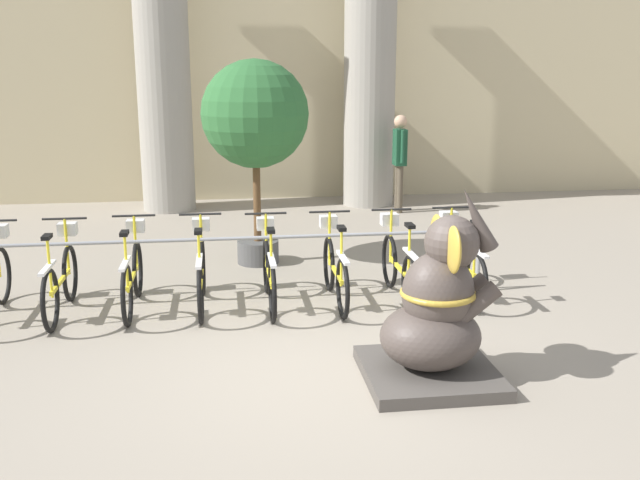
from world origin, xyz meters
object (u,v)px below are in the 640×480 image
object	(u,v)px
bicycle_2	(133,275)
bicycle_4	(269,271)
bicycle_5	(335,269)
bicycle_3	(201,272)
person_pedestrian	(400,154)
bicycle_1	(61,279)
bicycle_6	(399,266)
potted_tree	(255,119)
bicycle_7	(461,263)
elephant_statue	(436,315)

from	to	relation	value
bicycle_2	bicycle_4	distance (m)	1.49
bicycle_4	bicycle_5	size ratio (longest dim) A/B	1.00
bicycle_3	person_pedestrian	bearing A→B (deg)	54.77
bicycle_1	bicycle_3	bearing A→B (deg)	1.70
bicycle_6	potted_tree	bearing A→B (deg)	130.46
bicycle_1	bicycle_5	world-z (taller)	same
potted_tree	person_pedestrian	bearing A→B (deg)	48.92
bicycle_3	bicycle_7	distance (m)	2.98
bicycle_5	elephant_statue	bearing A→B (deg)	-75.99
bicycle_6	elephant_statue	size ratio (longest dim) A/B	0.97
bicycle_3	potted_tree	distance (m)	2.45
bicycle_4	person_pedestrian	world-z (taller)	person_pedestrian
bicycle_4	bicycle_6	bearing A→B (deg)	1.08
bicycle_6	bicycle_4	bearing A→B (deg)	-178.92
bicycle_6	person_pedestrian	size ratio (longest dim) A/B	0.93
bicycle_2	bicycle_5	size ratio (longest dim) A/B	1.00
elephant_statue	bicycle_2	bearing A→B (deg)	141.49
bicycle_2	person_pedestrian	bearing A→B (deg)	49.28
person_pedestrian	potted_tree	xyz separation A→B (m)	(-2.75, -3.15, 0.87)
bicycle_1	bicycle_6	world-z (taller)	same
bicycle_1	bicycle_6	xyz separation A→B (m)	(3.73, 0.01, 0.00)
bicycle_2	bicycle_6	size ratio (longest dim) A/B	1.00
bicycle_2	bicycle_7	bearing A→B (deg)	-0.39
bicycle_4	elephant_statue	world-z (taller)	elephant_statue
bicycle_5	bicycle_6	xyz separation A→B (m)	(0.75, 0.03, 0.00)
elephant_statue	potted_tree	bearing A→B (deg)	108.36
bicycle_4	person_pedestrian	size ratio (longest dim) A/B	0.93
person_pedestrian	potted_tree	distance (m)	4.28
bicycle_2	elephant_statue	distance (m)	3.54
potted_tree	bicycle_1	bearing A→B (deg)	-140.84
bicycle_2	person_pedestrian	world-z (taller)	person_pedestrian
elephant_statue	bicycle_7	bearing A→B (deg)	66.20
bicycle_3	potted_tree	world-z (taller)	potted_tree
bicycle_1	person_pedestrian	xyz separation A→B (m)	(4.96, 4.95, 0.68)
bicycle_5	bicycle_6	size ratio (longest dim) A/B	1.00
elephant_statue	potted_tree	size ratio (longest dim) A/B	0.62
bicycle_5	bicycle_3	bearing A→B (deg)	177.73
bicycle_1	bicycle_3	world-z (taller)	same
bicycle_4	bicycle_5	world-z (taller)	same
bicycle_1	elephant_statue	bearing A→B (deg)	-31.38
bicycle_4	person_pedestrian	bearing A→B (deg)	61.31
bicycle_1	bicycle_4	bearing A→B (deg)	-0.42
bicycle_7	potted_tree	world-z (taller)	potted_tree
bicycle_1	bicycle_7	xyz separation A→B (m)	(4.47, 0.03, 0.00)
bicycle_1	elephant_statue	world-z (taller)	elephant_statue
person_pedestrian	potted_tree	size ratio (longest dim) A/B	0.65
bicycle_6	bicycle_7	distance (m)	0.75
bicycle_5	person_pedestrian	bearing A→B (deg)	68.33
bicycle_2	bicycle_4	bearing A→B (deg)	-2.91
bicycle_4	bicycle_7	distance (m)	2.24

